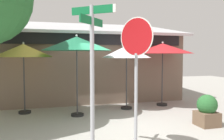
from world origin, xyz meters
The scene contains 9 objects.
ground_plane centered at (0.00, 0.00, -0.05)m, with size 28.00×28.00×0.10m, color #9E9B93.
cafe_building centered at (-0.30, 5.51, 1.65)m, with size 8.85×5.50×4.07m.
street_sign_post centered at (-1.38, -1.90, 1.93)m, with size 0.80×0.75×3.13m.
stop_sign centered at (-0.43, -1.96, 2.07)m, with size 0.47×0.70×2.93m.
patio_umbrella_mustard_left centered at (-3.06, 2.38, 2.26)m, with size 2.06×2.06×2.58m.
patio_umbrella_forest_green_center centered at (-1.27, 1.48, 2.49)m, with size 2.40×2.40×2.82m.
patio_umbrella_ivory_right centered at (0.73, 2.04, 2.23)m, with size 1.93×1.93×2.55m.
patio_umbrella_crimson_far_right centered at (2.39, 2.26, 2.37)m, with size 2.54×2.54×2.67m.
sidewalk_planter centered at (2.31, -0.73, 0.47)m, with size 0.60×0.60×0.94m.
Camera 1 is at (-2.31, -6.76, 2.12)m, focal length 38.39 mm.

